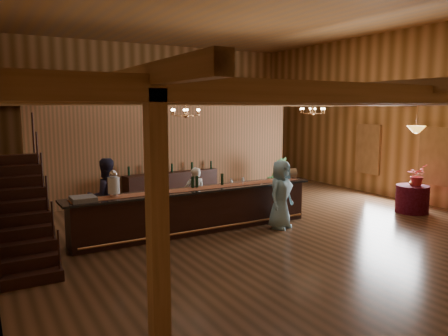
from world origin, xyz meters
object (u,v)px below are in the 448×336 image
raffle_drum (291,173)px  staff_second (106,197)px  backbar_shelf (172,186)px  beverage_dispenser (114,184)px  floor_plant (277,175)px  pendant_lamp (416,129)px  tasting_bar (197,210)px  chandelier_right (312,111)px  guest (281,194)px  chandelier_left (186,112)px  bartender (195,195)px  round_table (412,199)px

raffle_drum → staff_second: staff_second is taller
backbar_shelf → staff_second: 4.15m
beverage_dispenser → backbar_shelf: beverage_dispenser is taller
floor_plant → beverage_dispenser: bearing=-156.4°
raffle_drum → pendant_lamp: pendant_lamp is taller
tasting_bar → chandelier_right: size_ratio=7.95×
pendant_lamp → guest: 4.61m
raffle_drum → floor_plant: size_ratio=0.26×
beverage_dispenser → chandelier_right: bearing=11.1°
guest → floor_plant: bearing=31.7°
raffle_drum → chandelier_left: size_ratio=0.42×
chandelier_left → bartender: (0.09, -0.33, -2.16)m
chandelier_left → chandelier_right: bearing=3.2°
round_table → guest: bearing=172.6°
raffle_drum → guest: 1.22m
beverage_dispenser → round_table: (8.28, -1.35, -0.95)m
bartender → backbar_shelf: bearing=-89.8°
beverage_dispenser → floor_plant: bearing=23.6°
round_table → chandelier_right: bearing=119.3°
chandelier_left → pendant_lamp: size_ratio=0.89×
backbar_shelf → floor_plant: size_ratio=2.53×
beverage_dispenser → bartender: beverage_dispenser is taller
beverage_dispenser → round_table: bearing=-9.2°
guest → floor_plant: size_ratio=1.32×
chandelier_right → floor_plant: bearing=96.4°
tasting_bar → chandelier_right: chandelier_right is taller
round_table → pendant_lamp: size_ratio=1.01×
chandelier_right → pendant_lamp: same height
backbar_shelf → tasting_bar: bearing=-111.7°
backbar_shelf → chandelier_left: chandelier_left is taller
pendant_lamp → guest: pendant_lamp is taller
staff_second → raffle_drum: bearing=167.2°
pendant_lamp → floor_plant: size_ratio=0.69×
pendant_lamp → staff_second: 8.66m
round_table → chandelier_left: size_ratio=1.14×
pendant_lamp → raffle_drum: bearing=159.2°
bartender → guest: (1.63, -1.53, 0.12)m
pendant_lamp → floor_plant: 4.88m
chandelier_right → round_table: bearing=-60.7°
beverage_dispenser → tasting_bar: bearing=-0.9°
backbar_shelf → floor_plant: floor_plant is taller
chandelier_right → guest: (-2.81, -2.11, -2.06)m
beverage_dispenser → chandelier_right: (6.77, 1.33, 1.57)m
bartender → floor_plant: bearing=-141.4°
beverage_dispenser → chandelier_left: bearing=25.5°
round_table → floor_plant: bearing=111.6°
backbar_shelf → bartender: size_ratio=2.23×
backbar_shelf → chandelier_left: size_ratio=4.11×
tasting_bar → backbar_shelf: bearing=75.3°
round_table → bartender: (-5.94, 2.09, 0.34)m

